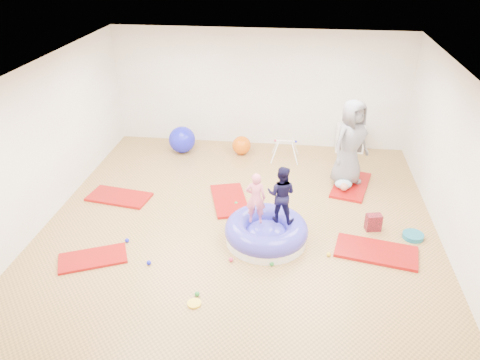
# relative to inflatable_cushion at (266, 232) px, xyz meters

# --- Properties ---
(room) EXTENTS (7.01, 8.01, 2.81)m
(room) POSITION_rel_inflatable_cushion_xyz_m (-0.51, 0.17, 1.23)
(room) COLOR #B48846
(room) RESTS_ON ground
(gym_mat_front_left) EXTENTS (1.19, 0.93, 0.04)m
(gym_mat_front_left) POSITION_rel_inflatable_cushion_xyz_m (-2.75, -0.88, -0.15)
(gym_mat_front_left) COLOR #9C0702
(gym_mat_front_left) RESTS_ON ground
(gym_mat_mid_left) EXTENTS (1.30, 0.79, 0.05)m
(gym_mat_mid_left) POSITION_rel_inflatable_cushion_xyz_m (-3.02, 1.08, -0.15)
(gym_mat_mid_left) COLOR #9C0702
(gym_mat_mid_left) RESTS_ON ground
(gym_mat_center_back) EXTENTS (0.96, 1.38, 0.05)m
(gym_mat_center_back) POSITION_rel_inflatable_cushion_xyz_m (-0.82, 1.23, -0.15)
(gym_mat_center_back) COLOR #9C0702
(gym_mat_center_back) RESTS_ON ground
(gym_mat_right) EXTENTS (1.42, 0.90, 0.05)m
(gym_mat_right) POSITION_rel_inflatable_cushion_xyz_m (1.84, -0.13, -0.15)
(gym_mat_right) COLOR #9C0702
(gym_mat_right) RESTS_ON ground
(gym_mat_rear_right) EXTENTS (0.96, 1.42, 0.05)m
(gym_mat_rear_right) POSITION_rel_inflatable_cushion_xyz_m (1.61, 2.16, -0.15)
(gym_mat_rear_right) COLOR #9C0702
(gym_mat_rear_right) RESTS_ON ground
(inflatable_cushion) EXTENTS (1.43, 1.43, 0.45)m
(inflatable_cushion) POSITION_rel_inflatable_cushion_xyz_m (0.00, 0.00, 0.00)
(inflatable_cushion) COLOR white
(inflatable_cushion) RESTS_ON ground
(child_pink) EXTENTS (0.34, 0.23, 0.92)m
(child_pink) POSITION_rel_inflatable_cushion_xyz_m (-0.19, 0.01, 0.70)
(child_pink) COLOR #E96884
(child_pink) RESTS_ON inflatable_cushion
(child_navy) EXTENTS (0.55, 0.46, 1.01)m
(child_navy) POSITION_rel_inflatable_cushion_xyz_m (0.22, 0.12, 0.74)
(child_navy) COLOR black
(child_navy) RESTS_ON inflatable_cushion
(adult_caregiver) EXTENTS (1.04, 1.00, 1.79)m
(adult_caregiver) POSITION_rel_inflatable_cushion_xyz_m (1.51, 2.23, 0.78)
(adult_caregiver) COLOR slate
(adult_caregiver) RESTS_ON gym_mat_rear_right
(infant) EXTENTS (0.34, 0.35, 0.20)m
(infant) POSITION_rel_inflatable_cushion_xyz_m (1.43, 1.91, -0.02)
(infant) COLOR #A0C8DA
(infant) RESTS_ON gym_mat_rear_right
(ball_pit_balls) EXTENTS (3.49, 2.69, 0.07)m
(ball_pit_balls) POSITION_rel_inflatable_cushion_xyz_m (-0.57, -0.37, -0.14)
(ball_pit_balls) COLOR #288935
(ball_pit_balls) RESTS_ON ground
(exercise_ball_blue) EXTENTS (0.63, 0.63, 0.63)m
(exercise_ball_blue) POSITION_rel_inflatable_cushion_xyz_m (-2.28, 3.41, 0.14)
(exercise_ball_blue) COLOR #171AD2
(exercise_ball_blue) RESTS_ON ground
(exercise_ball_orange) EXTENTS (0.44, 0.44, 0.44)m
(exercise_ball_orange) POSITION_rel_inflatable_cushion_xyz_m (-0.86, 3.47, 0.05)
(exercise_ball_orange) COLOR #E05B07
(exercise_ball_orange) RESTS_ON ground
(infant_play_gym) EXTENTS (0.64, 0.60, 0.49)m
(infant_play_gym) POSITION_rel_inflatable_cushion_xyz_m (0.18, 3.27, 0.15)
(infant_play_gym) COLOR white
(infant_play_gym) RESTS_ON ground
(cube_shelf) EXTENTS (0.66, 0.32, 0.66)m
(cube_shelf) POSITION_rel_inflatable_cushion_xyz_m (1.70, 3.96, 0.15)
(cube_shelf) COLOR white
(cube_shelf) RESTS_ON ground
(balance_disc) EXTENTS (0.36, 0.36, 0.08)m
(balance_disc) POSITION_rel_inflatable_cushion_xyz_m (2.53, 0.40, -0.13)
(balance_disc) COLOR #176982
(balance_disc) RESTS_ON ground
(backpack) EXTENTS (0.30, 0.22, 0.31)m
(backpack) POSITION_rel_inflatable_cushion_xyz_m (1.86, 0.57, -0.02)
(backpack) COLOR #B31829
(backpack) RESTS_ON ground
(yellow_toy) EXTENTS (0.20, 0.20, 0.03)m
(yellow_toy) POSITION_rel_inflatable_cushion_xyz_m (-0.90, -1.69, -0.16)
(yellow_toy) COLOR yellow
(yellow_toy) RESTS_ON ground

